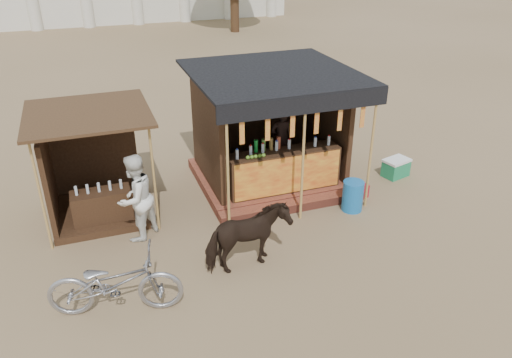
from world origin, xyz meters
name	(u,v)px	position (x,y,z in m)	size (l,w,h in m)	color
ground	(285,269)	(0.00, 0.00, 0.00)	(120.00, 120.00, 0.00)	#846B4C
main_stall	(271,144)	(1.02, 3.36, 1.02)	(3.60, 3.61, 2.78)	brown
secondary_stall	(89,179)	(-3.17, 3.24, 0.85)	(2.40, 2.40, 2.38)	#3A2415
cow	(247,239)	(-0.64, 0.28, 0.64)	(0.69, 1.53, 1.29)	black
motorbike	(115,283)	(-3.00, -0.09, 0.57)	(0.75, 2.15, 1.13)	#92939A
bystander	(136,198)	(-2.36, 2.00, 0.90)	(0.87, 0.68, 1.80)	white
blue_barrel	(353,196)	(2.23, 1.50, 0.34)	(0.46, 0.46, 0.69)	#1660A7
red_crate	(357,190)	(2.64, 2.00, 0.16)	(0.40, 0.39, 0.31)	maroon
cooler	(396,168)	(4.09, 2.60, 0.23)	(0.73, 0.59, 0.46)	#1C7E4E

